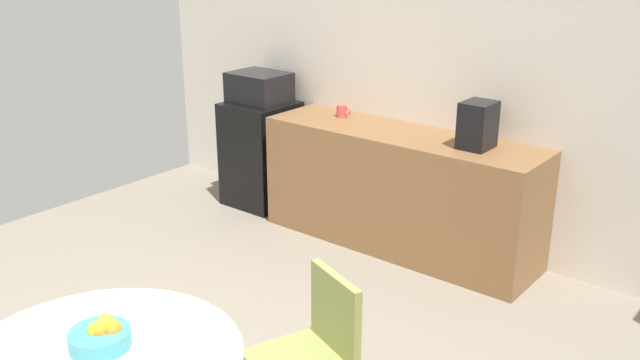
{
  "coord_description": "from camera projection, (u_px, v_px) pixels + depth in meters",
  "views": [
    {
      "loc": [
        2.36,
        -1.52,
        2.29
      ],
      "look_at": [
        0.03,
        1.37,
        0.95
      ],
      "focal_mm": 38.84,
      "sensor_mm": 36.0,
      "label": 1
    }
  ],
  "objects": [
    {
      "name": "mini_fridge",
      "position": [
        261.0,
        154.0,
        6.06
      ],
      "size": [
        0.54,
        0.54,
        0.91
      ],
      "primitive_type": "cube",
      "color": "black",
      "rests_on": "ground_plane"
    },
    {
      "name": "fruit_bowl",
      "position": [
        101.0,
        336.0,
        2.69
      ],
      "size": [
        0.24,
        0.24,
        0.13
      ],
      "color": "teal",
      "rests_on": "round_table"
    },
    {
      "name": "microwave",
      "position": [
        259.0,
        88.0,
        5.86
      ],
      "size": [
        0.48,
        0.38,
        0.26
      ],
      "primitive_type": "cube",
      "color": "black",
      "rests_on": "mini_fridge"
    },
    {
      "name": "mug_white",
      "position": [
        342.0,
        111.0,
        5.48
      ],
      "size": [
        0.13,
        0.08,
        0.09
      ],
      "color": "#D84C4C",
      "rests_on": "counter_block"
    },
    {
      "name": "counter_block",
      "position": [
        399.0,
        190.0,
        5.21
      ],
      "size": [
        2.16,
        0.6,
        0.9
      ],
      "primitive_type": "cube",
      "color": "brown",
      "rests_on": "ground_plane"
    },
    {
      "name": "coffee_maker",
      "position": [
        478.0,
        125.0,
        4.65
      ],
      "size": [
        0.2,
        0.24,
        0.32
      ],
      "primitive_type": "cube",
      "color": "black",
      "rests_on": "counter_block"
    },
    {
      "name": "chair_olive",
      "position": [
        318.0,
        340.0,
        3.17
      ],
      "size": [
        0.54,
        0.54,
        0.83
      ],
      "color": "silver",
      "rests_on": "ground_plane"
    },
    {
      "name": "wall_back",
      "position": [
        457.0,
        75.0,
        5.04
      ],
      "size": [
        6.0,
        0.1,
        2.6
      ],
      "primitive_type": "cube",
      "color": "silver",
      "rests_on": "ground_plane"
    }
  ]
}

